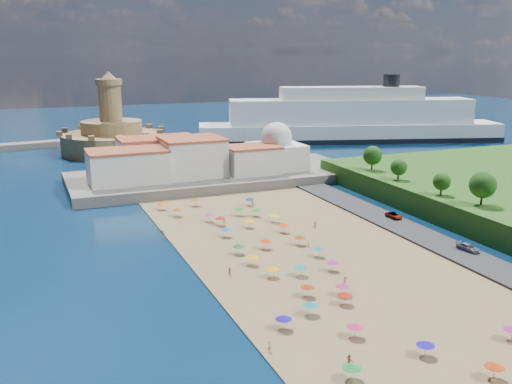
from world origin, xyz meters
name	(u,v)px	position (x,y,z in m)	size (l,w,h in m)	color
ground	(286,262)	(0.00, 0.00, 0.00)	(700.00, 700.00, 0.00)	#071938
terrace	(216,177)	(10.00, 73.00, 1.50)	(90.00, 36.00, 3.00)	#59544C
jetty	(126,163)	(-12.00, 108.00, 1.20)	(18.00, 70.00, 2.40)	#59544C
waterfront_buildings	(174,159)	(-3.05, 73.64, 7.88)	(57.00, 29.00, 11.00)	silver
domed_building	(276,150)	(30.00, 71.00, 8.97)	(16.00, 16.00, 15.00)	silver
fortress	(112,137)	(-12.00, 138.00, 6.68)	(40.00, 40.00, 32.40)	#96774B
cruise_ship	(350,122)	(92.83, 128.35, 8.88)	(137.38, 59.38, 30.00)	black
beach_parasols	(299,266)	(-1.05, -7.61, 2.15)	(32.39, 112.87, 2.20)	gray
beachgoers	(276,262)	(-2.79, -1.61, 1.09)	(35.39, 100.00, 1.84)	tan
parked_cars	(465,246)	(36.00, -8.93, 1.37)	(2.84, 63.68, 1.44)	gray
hillside_trees	(509,196)	(48.79, -6.65, 10.22)	(10.08, 109.83, 8.05)	#382314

